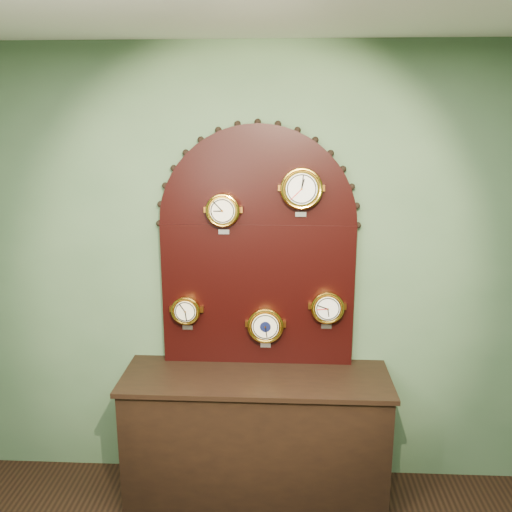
# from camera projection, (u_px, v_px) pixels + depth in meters

# --- Properties ---
(wall_back) EXTENTS (4.00, 0.00, 4.00)m
(wall_back) POSITION_uv_depth(u_px,v_px,m) (258.00, 274.00, 3.48)
(wall_back) COLOR #496847
(wall_back) RESTS_ON ground
(shop_counter) EXTENTS (1.60, 0.50, 0.80)m
(shop_counter) POSITION_uv_depth(u_px,v_px,m) (256.00, 439.00, 3.46)
(shop_counter) COLOR black
(shop_counter) RESTS_ON ground_plane
(display_board) EXTENTS (1.26, 0.06, 1.53)m
(display_board) POSITION_uv_depth(u_px,v_px,m) (258.00, 241.00, 3.38)
(display_board) COLOR black
(display_board) RESTS_ON shop_counter
(roman_clock) EXTENTS (0.20, 0.08, 0.25)m
(roman_clock) POSITION_uv_depth(u_px,v_px,m) (223.00, 210.00, 3.28)
(roman_clock) COLOR gold
(roman_clock) RESTS_ON display_board
(arabic_clock) EXTENTS (0.25, 0.08, 0.30)m
(arabic_clock) POSITION_uv_depth(u_px,v_px,m) (301.00, 188.00, 3.22)
(arabic_clock) COLOR gold
(arabic_clock) RESTS_ON display_board
(hygrometer) EXTENTS (0.18, 0.08, 0.23)m
(hygrometer) POSITION_uv_depth(u_px,v_px,m) (186.00, 310.00, 3.44)
(hygrometer) COLOR gold
(hygrometer) RESTS_ON display_board
(barometer) EXTENTS (0.23, 0.08, 0.28)m
(barometer) POSITION_uv_depth(u_px,v_px,m) (266.00, 325.00, 3.44)
(barometer) COLOR gold
(barometer) RESTS_ON display_board
(tide_clock) EXTENTS (0.20, 0.08, 0.25)m
(tide_clock) POSITION_uv_depth(u_px,v_px,m) (327.00, 307.00, 3.39)
(tide_clock) COLOR gold
(tide_clock) RESTS_ON display_board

